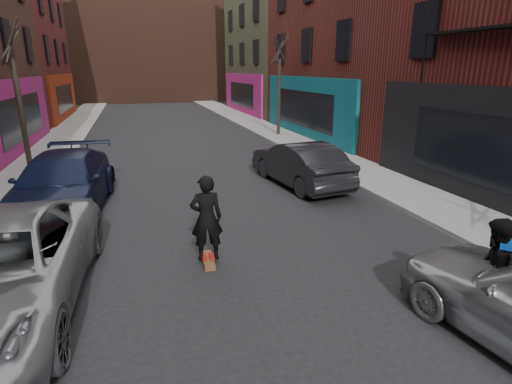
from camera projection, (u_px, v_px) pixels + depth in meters
sidewalk_left at (71, 130)px, 26.47m from camera, size 2.50×84.00×0.13m
sidewalk_right at (252, 123)px, 29.95m from camera, size 2.50×84.00×0.13m
building_far at (145, 43)px, 49.90m from camera, size 40.00×10.00×14.00m
tree_left_far at (16, 85)px, 14.54m from camera, size 2.00×2.00×6.50m
tree_right_far at (279, 76)px, 23.42m from camera, size 2.00×2.00×6.80m
parked_left_end at (62, 184)px, 11.32m from camera, size 2.84×5.88×1.65m
parked_right_end at (300, 163)px, 14.00m from camera, size 2.21×4.85×1.54m
skateboard at (208, 260)px, 8.50m from camera, size 0.27×0.81×0.10m
skateboarder at (206, 218)px, 8.22m from camera, size 0.69×0.48×1.83m
pedestrian at (493, 272)px, 6.29m from camera, size 1.09×1.07×1.78m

